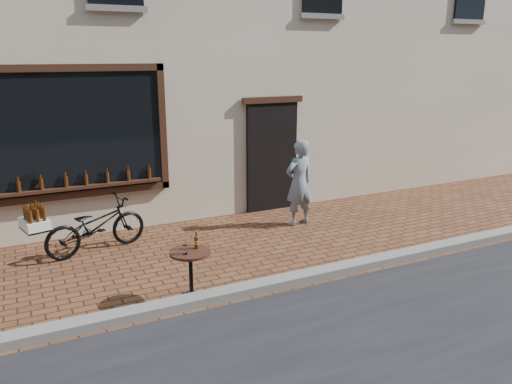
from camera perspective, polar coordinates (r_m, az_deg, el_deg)
name	(u,v)px	position (r m, az deg, el deg)	size (l,w,h in m)	color
ground	(264,297)	(6.78, 0.90, -11.92)	(90.00, 90.00, 0.00)	#532E1A
kerb	(257,287)	(6.92, 0.15, -10.79)	(90.00, 0.25, 0.12)	slate
cargo_bicycle	(94,226)	(8.49, -18.05, -3.68)	(2.00, 1.01, 0.94)	black
bistro_table	(191,265)	(6.57, -7.46, -8.29)	(0.53, 0.53, 0.92)	black
pedestrian	(299,183)	(9.33, 4.93, 1.05)	(0.59, 0.39, 1.62)	slate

